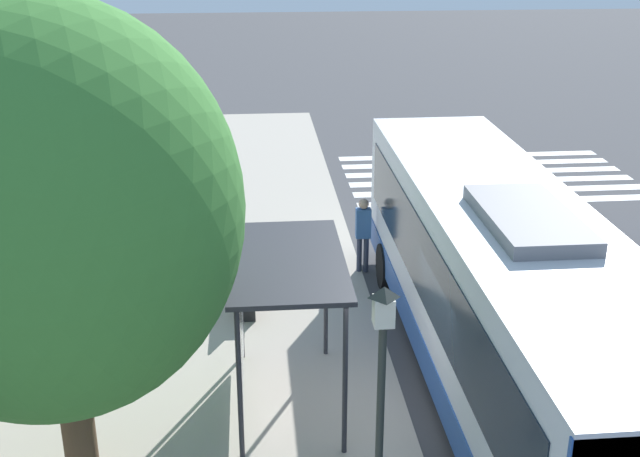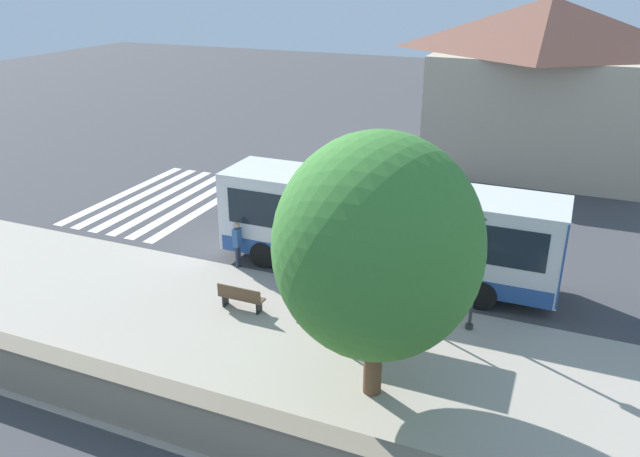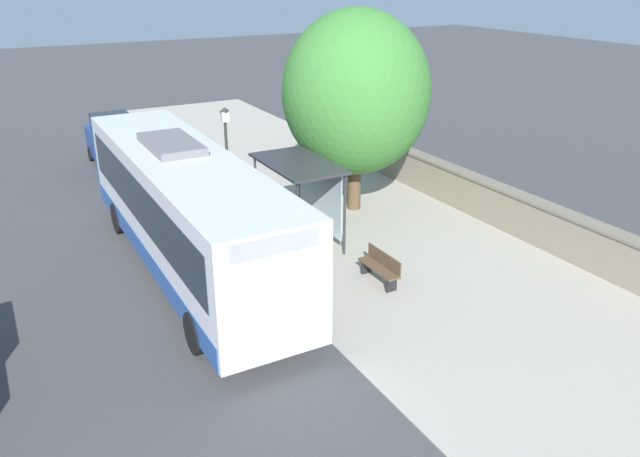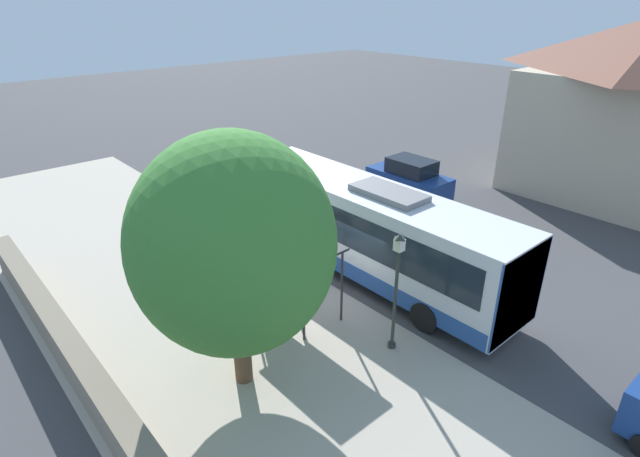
% 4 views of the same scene
% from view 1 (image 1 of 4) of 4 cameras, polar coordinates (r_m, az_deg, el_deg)
% --- Properties ---
extents(ground_plane, '(120.00, 120.00, 0.00)m').
position_cam_1_polar(ground_plane, '(13.73, 6.40, -13.14)').
color(ground_plane, '#424244').
rests_on(ground_plane, ground).
extents(sidewalk_plaza, '(9.00, 44.00, 0.02)m').
position_cam_1_polar(sidewalk_plaza, '(13.65, -13.05, -13.81)').
color(sidewalk_plaza, '#ADA393').
rests_on(sidewalk_plaza, ground).
extents(crosswalk_stripes, '(9.00, 5.25, 0.01)m').
position_cam_1_polar(crosswalk_stripes, '(26.11, 11.84, 3.64)').
color(crosswalk_stripes, silver).
rests_on(crosswalk_stripes, ground).
extents(bus, '(2.73, 12.07, 3.62)m').
position_cam_1_polar(bus, '(13.81, 12.78, -4.36)').
color(bus, silver).
rests_on(bus, ground).
extents(bus_shelter, '(1.87, 3.30, 2.66)m').
position_cam_1_polar(bus_shelter, '(12.95, -3.17, -3.93)').
color(bus_shelter, '#2D2D33').
rests_on(bus_shelter, ground).
extents(pedestrian, '(0.34, 0.24, 1.79)m').
position_cam_1_polar(pedestrian, '(18.35, 3.09, -0.04)').
color(pedestrian, '#2D3347').
rests_on(pedestrian, ground).
extents(bench, '(0.40, 1.56, 0.88)m').
position_cam_1_polar(bench, '(16.89, -5.39, -4.25)').
color(bench, brown).
rests_on(bench, ground).
extents(street_lamp_near, '(0.28, 0.28, 3.79)m').
position_cam_1_polar(street_lamp_near, '(9.97, 4.34, -12.07)').
color(street_lamp_near, '#2D332D').
rests_on(street_lamp_near, ground).
extents(shade_tree, '(5.05, 5.05, 6.97)m').
position_cam_1_polar(shade_tree, '(10.93, -18.65, 1.13)').
color(shade_tree, brown).
rests_on(shade_tree, ground).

